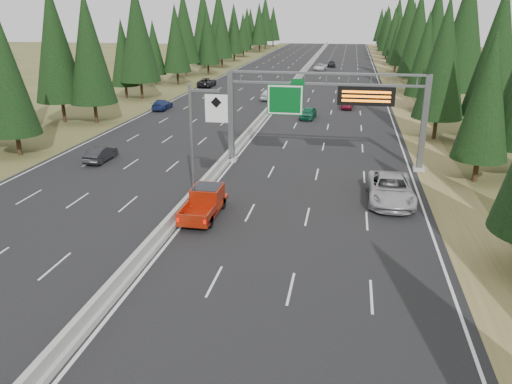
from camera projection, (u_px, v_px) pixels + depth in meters
road at (289, 89)px, 85.61m from camera, size 32.00×260.00×0.08m
shoulder_right at (396, 91)px, 82.55m from camera, size 3.60×260.00×0.06m
shoulder_left at (190, 86)px, 88.66m from camera, size 3.60×260.00×0.06m
median_barrier at (289, 86)px, 85.48m from camera, size 0.70×260.00×0.85m
sign_gantry at (333, 105)px, 40.58m from camera, size 16.75×0.98×7.80m
hov_sign_pole at (200, 136)px, 33.03m from camera, size 2.80×0.50×8.00m
tree_row_right at (446, 40)px, 65.27m from camera, size 11.36×240.15×18.31m
tree_row_left at (145, 34)px, 78.45m from camera, size 11.50×237.99×18.61m
silver_minivan at (390, 189)px, 34.25m from camera, size 3.12×6.58×1.82m
red_pickup at (206, 200)px, 32.06m from camera, size 1.93×5.40×1.76m
car_ahead_green at (308, 113)px, 61.10m from camera, size 2.03×4.26×1.41m
car_ahead_dkred at (348, 103)px, 67.56m from camera, size 1.74×4.15×1.34m
car_ahead_dkgrey at (349, 93)px, 75.64m from camera, size 2.27×5.04×1.43m
car_ahead_white at (320, 67)px, 111.97m from camera, size 2.76×5.16×1.38m
car_ahead_far at (332, 64)px, 118.82m from camera, size 2.22×4.57×1.50m
car_onc_near at (101, 154)px, 43.63m from camera, size 1.42×4.00×1.32m
car_onc_blue at (162, 105)px, 66.84m from camera, size 2.01×4.61×1.32m
car_onc_white at (270, 94)px, 74.25m from camera, size 2.38×4.92×1.62m
car_onc_far at (207, 82)px, 87.30m from camera, size 2.65×5.48×1.50m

